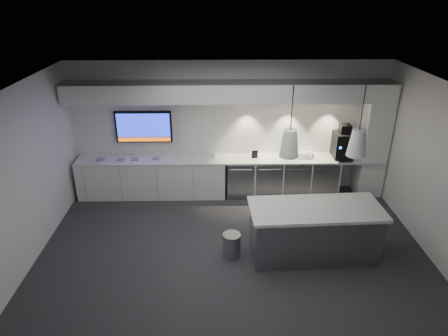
{
  "coord_description": "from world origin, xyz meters",
  "views": [
    {
      "loc": [
        -0.28,
        -6.01,
        4.44
      ],
      "look_at": [
        -0.14,
        1.1,
        1.15
      ],
      "focal_mm": 32.0,
      "sensor_mm": 36.0,
      "label": 1
    }
  ],
  "objects_px": {
    "wall_tv": "(144,127)",
    "bin": "(232,245)",
    "island": "(314,231)",
    "coffee_machine": "(343,144)"
  },
  "relations": [
    {
      "from": "coffee_machine",
      "to": "wall_tv",
      "type": "bearing_deg",
      "value": 177.07
    },
    {
      "from": "wall_tv",
      "to": "coffee_machine",
      "type": "distance_m",
      "value": 4.45
    },
    {
      "from": "wall_tv",
      "to": "bin",
      "type": "height_order",
      "value": "wall_tv"
    },
    {
      "from": "coffee_machine",
      "to": "island",
      "type": "bearing_deg",
      "value": -115.22
    },
    {
      "from": "island",
      "to": "bin",
      "type": "relative_size",
      "value": 5.16
    },
    {
      "from": "island",
      "to": "coffee_machine",
      "type": "height_order",
      "value": "coffee_machine"
    },
    {
      "from": "wall_tv",
      "to": "coffee_machine",
      "type": "xyz_separation_m",
      "value": [
        4.43,
        -0.25,
        -0.35
      ]
    },
    {
      "from": "wall_tv",
      "to": "island",
      "type": "distance_m",
      "value": 4.34
    },
    {
      "from": "bin",
      "to": "wall_tv",
      "type": "bearing_deg",
      "value": 125.66
    },
    {
      "from": "wall_tv",
      "to": "coffee_machine",
      "type": "height_order",
      "value": "wall_tv"
    }
  ]
}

